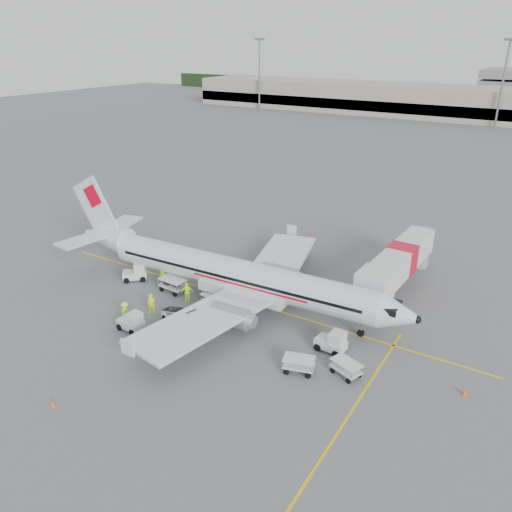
# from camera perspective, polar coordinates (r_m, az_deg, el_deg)

# --- Properties ---
(ground) EXTENTS (360.00, 360.00, 0.00)m
(ground) POSITION_cam_1_polar(r_m,az_deg,el_deg) (46.32, -1.30, -5.16)
(ground) COLOR #56595B
(stripe_lead) EXTENTS (44.00, 0.20, 0.01)m
(stripe_lead) POSITION_cam_1_polar(r_m,az_deg,el_deg) (46.32, -1.30, -5.15)
(stripe_lead) COLOR yellow
(stripe_lead) RESTS_ON ground
(stripe_cross) EXTENTS (0.20, 20.00, 0.01)m
(stripe_cross) POSITION_cam_1_polar(r_m,az_deg,el_deg) (35.23, 11.40, -16.21)
(stripe_cross) COLOR yellow
(stripe_cross) RESTS_ON ground
(terminal_west) EXTENTS (110.00, 22.00, 9.00)m
(terminal_west) POSITION_cam_1_polar(r_m,az_deg,el_deg) (176.29, 11.31, 17.43)
(terminal_west) COLOR gray
(terminal_west) RESTS_ON ground
(treeline) EXTENTS (300.00, 3.00, 6.00)m
(treeline) POSITION_cam_1_polar(r_m,az_deg,el_deg) (211.07, 26.54, 16.06)
(treeline) COLOR black
(treeline) RESTS_ON ground
(mast_west) EXTENTS (3.20, 1.20, 22.00)m
(mast_west) POSITION_cam_1_polar(r_m,az_deg,el_deg) (178.12, 0.39, 20.01)
(mast_west) COLOR slate
(mast_west) RESTS_ON ground
(mast_center) EXTENTS (3.20, 1.20, 22.00)m
(mast_center) POSITION_cam_1_polar(r_m,az_deg,el_deg) (153.39, 26.33, 17.13)
(mast_center) COLOR slate
(mast_center) RESTS_ON ground
(aircraft) EXTENTS (35.62, 28.45, 9.53)m
(aircraft) POSITION_cam_1_polar(r_m,az_deg,el_deg) (44.04, -2.15, 0.15)
(aircraft) COLOR silver
(aircraft) RESTS_ON ground
(jet_bridge) EXTENTS (3.85, 16.98, 4.43)m
(jet_bridge) POSITION_cam_1_polar(r_m,az_deg,el_deg) (49.56, 16.17, -1.28)
(jet_bridge) COLOR silver
(jet_bridge) RESTS_ON ground
(belt_loader) EXTENTS (5.23, 3.22, 2.66)m
(belt_loader) POSITION_cam_1_polar(r_m,az_deg,el_deg) (42.44, -8.70, -6.29)
(belt_loader) COLOR silver
(belt_loader) RESTS_ON ground
(tug_fore) EXTENTS (2.41, 1.50, 1.79)m
(tug_fore) POSITION_cam_1_polar(r_m,az_deg,el_deg) (39.47, 8.56, -9.52)
(tug_fore) COLOR silver
(tug_fore) RESTS_ON ground
(tug_mid) EXTENTS (2.25, 1.35, 1.70)m
(tug_mid) POSITION_cam_1_polar(r_m,az_deg,el_deg) (42.91, -14.15, -7.17)
(tug_mid) COLOR silver
(tug_mid) RESTS_ON ground
(tug_aft) EXTENTS (2.63, 2.55, 1.80)m
(tug_aft) POSITION_cam_1_polar(r_m,az_deg,el_deg) (51.29, -13.73, -1.75)
(tug_aft) COLOR silver
(tug_aft) RESTS_ON ground
(cart_loaded_a) EXTENTS (2.38, 1.80, 1.10)m
(cart_loaded_a) POSITION_cam_1_polar(r_m,az_deg,el_deg) (45.35, -5.03, -5.13)
(cart_loaded_a) COLOR silver
(cart_loaded_a) RESTS_ON ground
(cart_loaded_b) EXTENTS (2.67, 1.70, 1.34)m
(cart_loaded_b) POSITION_cam_1_polar(r_m,az_deg,el_deg) (48.33, -9.48, -3.31)
(cart_loaded_b) COLOR silver
(cart_loaded_b) RESTS_ON ground
(cart_empty_a) EXTENTS (2.54, 1.91, 1.18)m
(cart_empty_a) POSITION_cam_1_polar(r_m,az_deg,el_deg) (37.11, 4.91, -12.29)
(cart_empty_a) COLOR silver
(cart_empty_a) RESTS_ON ground
(cart_empty_b) EXTENTS (2.50, 1.98, 1.14)m
(cart_empty_b) POSITION_cam_1_polar(r_m,az_deg,el_deg) (37.22, 10.25, -12.54)
(cart_empty_b) COLOR silver
(cart_empty_b) RESTS_ON ground
(cone_nose) EXTENTS (0.36, 0.36, 0.59)m
(cone_nose) POSITION_cam_1_polar(r_m,az_deg,el_deg) (37.87, 22.75, -14.06)
(cone_nose) COLOR #FE5312
(cone_nose) RESTS_ON ground
(cone_port) EXTENTS (0.32, 0.32, 0.53)m
(cone_port) POSITION_cam_1_polar(r_m,az_deg,el_deg) (61.67, 6.40, 2.55)
(cone_port) COLOR #FE5312
(cone_port) RESTS_ON ground
(cone_stbd) EXTENTS (0.33, 0.33, 0.54)m
(cone_stbd) POSITION_cam_1_polar(r_m,az_deg,el_deg) (36.71, -22.23, -15.34)
(cone_stbd) COLOR #FE5312
(cone_stbd) RESTS_ON ground
(crew_a) EXTENTS (0.81, 0.71, 1.88)m
(crew_a) POSITION_cam_1_polar(r_m,az_deg,el_deg) (44.90, -11.88, -5.34)
(crew_a) COLOR #BBF11C
(crew_a) RESTS_ON ground
(crew_b) EXTENTS (1.08, 1.05, 1.76)m
(crew_b) POSITION_cam_1_polar(r_m,az_deg,el_deg) (49.62, -10.65, -2.39)
(crew_b) COLOR #BBF11C
(crew_b) RESTS_ON ground
(crew_c) EXTENTS (1.08, 1.33, 1.79)m
(crew_c) POSITION_cam_1_polar(r_m,az_deg,el_deg) (44.26, -14.71, -6.15)
(crew_c) COLOR #BBF11C
(crew_c) RESTS_ON ground
(crew_d) EXTENTS (1.12, 1.04, 1.85)m
(crew_d) POSITION_cam_1_polar(r_m,az_deg,el_deg) (46.31, -7.86, -4.10)
(crew_d) COLOR #BBF11C
(crew_d) RESTS_ON ground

